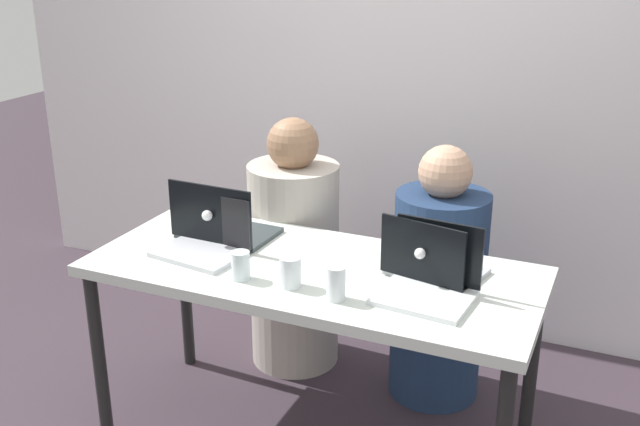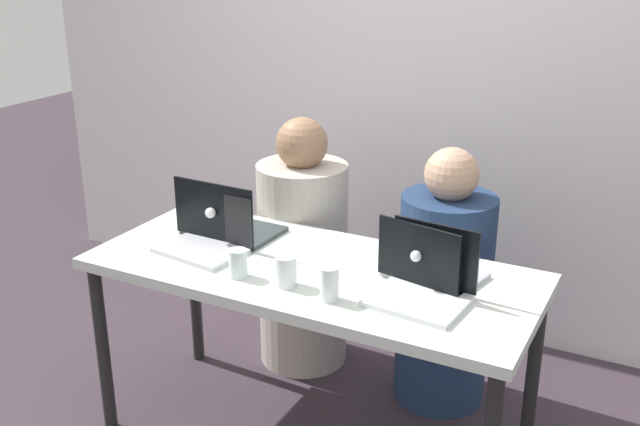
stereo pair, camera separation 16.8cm
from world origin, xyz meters
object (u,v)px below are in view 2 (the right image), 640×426
(person_on_right, at_px, (444,292))
(water_glass_left, at_px, (238,265))
(laptop_back_left, at_px, (227,224))
(person_on_left, at_px, (303,257))
(laptop_front_left, at_px, (207,238))
(water_glass_center, at_px, (286,273))
(laptop_front_right, at_px, (424,284))
(laptop_back_right, at_px, (429,268))
(water_glass_right, at_px, (329,286))

(person_on_right, distance_m, water_glass_left, 0.94)
(laptop_back_left, bearing_deg, person_on_left, -100.39)
(laptop_front_left, relative_size, water_glass_center, 3.17)
(person_on_right, distance_m, laptop_front_left, 0.99)
(person_on_right, bearing_deg, person_on_left, 5.41)
(person_on_left, height_order, water_glass_center, person_on_left)
(laptop_front_right, distance_m, water_glass_left, 0.64)
(laptop_back_right, bearing_deg, water_glass_left, 36.14)
(person_on_left, height_order, person_on_right, person_on_left)
(laptop_back_right, height_order, laptop_front_left, laptop_back_right)
(laptop_back_left, distance_m, laptop_front_left, 0.15)
(laptop_front_left, distance_m, water_glass_right, 0.61)
(water_glass_center, bearing_deg, water_glass_right, -8.54)
(water_glass_right, bearing_deg, water_glass_center, 171.46)
(person_on_right, xyz_separation_m, water_glass_center, (-0.33, -0.71, 0.31))
(person_on_right, bearing_deg, laptop_back_right, 105.73)
(laptop_front_left, bearing_deg, person_on_left, 89.47)
(laptop_back_right, xyz_separation_m, water_glass_right, (-0.24, -0.28, 0.00))
(laptop_front_left, bearing_deg, water_glass_right, -6.84)
(laptop_front_right, distance_m, water_glass_right, 0.31)
(laptop_front_left, height_order, water_glass_right, laptop_front_left)
(water_glass_center, xyz_separation_m, water_glass_left, (-0.18, -0.01, -0.00))
(person_on_right, relative_size, water_glass_center, 10.16)
(laptop_front_right, xyz_separation_m, laptop_back_left, (-0.87, 0.15, 0.00))
(water_glass_center, bearing_deg, person_on_right, 65.10)
(water_glass_center, bearing_deg, water_glass_left, -175.38)
(laptop_front_right, relative_size, water_glass_center, 2.96)
(person_on_right, bearing_deg, water_glass_right, 83.63)
(water_glass_center, height_order, water_glass_left, water_glass_center)
(person_on_left, relative_size, water_glass_right, 9.87)
(person_on_left, distance_m, water_glass_left, 0.79)
(laptop_front_right, bearing_deg, person_on_right, 105.70)
(laptop_back_right, relative_size, water_glass_center, 3.26)
(laptop_front_right, height_order, laptop_back_right, laptop_front_right)
(laptop_back_left, height_order, laptop_front_left, laptop_back_left)
(person_on_right, relative_size, water_glass_right, 9.46)
(laptop_back_left, xyz_separation_m, laptop_front_left, (0.01, -0.15, -0.01))
(laptop_front_right, distance_m, laptop_back_right, 0.14)
(person_on_right, xyz_separation_m, laptop_back_left, (-0.75, -0.43, 0.31))
(laptop_front_right, xyz_separation_m, water_glass_right, (-0.27, -0.15, -0.00))
(water_glass_left, xyz_separation_m, water_glass_right, (0.36, -0.01, 0.01))
(person_on_left, relative_size, laptop_front_right, 3.58)
(person_on_left, height_order, laptop_back_right, person_on_left)
(person_on_left, relative_size, water_glass_center, 10.60)
(person_on_left, bearing_deg, laptop_back_right, 143.62)
(laptop_back_right, bearing_deg, water_glass_right, 61.69)
(water_glass_left, bearing_deg, laptop_back_left, 129.97)
(laptop_front_right, bearing_deg, water_glass_left, -162.63)
(person_on_left, relative_size, laptop_back_left, 3.11)
(laptop_front_left, relative_size, water_glass_left, 3.39)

